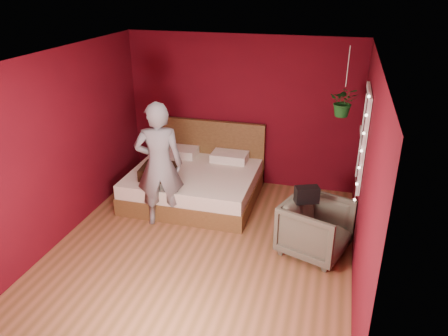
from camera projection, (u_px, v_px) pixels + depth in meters
floor at (203, 247)px, 6.05m from camera, size 4.50×4.50×0.00m
room_walls at (200, 133)px, 5.37m from camera, size 4.04×4.54×2.62m
window at (363, 137)px, 5.76m from camera, size 0.05×0.97×1.27m
fairy_lights at (361, 151)px, 5.31m from camera, size 0.04×0.04×1.45m
bed at (196, 181)px, 7.33m from camera, size 2.04×1.74×1.12m
person at (159, 165)px, 6.30m from camera, size 0.80×0.65×1.89m
armchair at (316, 228)px, 5.80m from camera, size 1.05×1.04×0.76m
handbag at (307, 195)px, 5.63m from camera, size 0.34×0.26×0.22m
throw_pillow at (158, 171)px, 6.93m from camera, size 0.55×0.55×0.18m
hanging_plant at (344, 102)px, 6.10m from camera, size 0.39×0.33×0.98m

